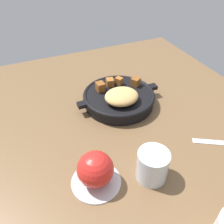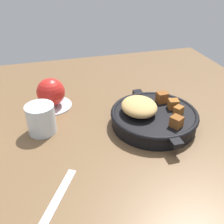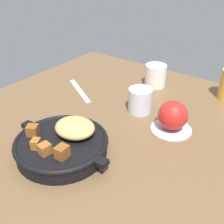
{
  "view_description": "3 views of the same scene",
  "coord_description": "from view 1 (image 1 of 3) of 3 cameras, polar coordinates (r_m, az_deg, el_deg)",
  "views": [
    {
      "loc": [
        20.24,
        43.72,
        44.97
      ],
      "look_at": [
        1.09,
        -0.3,
        6.19
      ],
      "focal_mm": 38.19,
      "sensor_mm": 36.0,
      "label": 1
    },
    {
      "loc": [
        -57.04,
        15.01,
        38.77
      ],
      "look_at": [
        -4.14,
        0.3,
        4.76
      ],
      "focal_mm": 42.65,
      "sensor_mm": 36.0,
      "label": 2
    },
    {
      "loc": [
        33.54,
        -43.94,
        41.5
      ],
      "look_at": [
        0.66,
        1.12,
        7.99
      ],
      "focal_mm": 43.43,
      "sensor_mm": 36.0,
      "label": 3
    }
  ],
  "objects": [
    {
      "name": "cast_iron_skillet",
      "position": [
        0.73,
        1.72,
        3.54
      ],
      "size": [
        26.27,
        21.98,
        7.33
      ],
      "color": "black",
      "rests_on": "ground_plane"
    },
    {
      "name": "saucer_plate",
      "position": [
        0.55,
        -3.81,
        -16.19
      ],
      "size": [
        11.02,
        11.02,
        0.6
      ],
      "primitive_type": "cylinder",
      "color": "#B7BABF",
      "rests_on": "ground_plane"
    },
    {
      "name": "red_apple",
      "position": [
        0.51,
        -4.02,
        -13.48
      ],
      "size": [
        7.84,
        7.84,
        7.84
      ],
      "primitive_type": "sphere",
      "color": "red",
      "rests_on": "saucer_plate"
    },
    {
      "name": "ground_plane",
      "position": [
        0.67,
        0.96,
        -4.85
      ],
      "size": [
        95.45,
        102.81,
        2.4
      ],
      "primitive_type": "cube",
      "color": "brown"
    },
    {
      "name": "water_glass_short",
      "position": [
        0.53,
        9.64,
        -12.49
      ],
      "size": [
        6.94,
        6.94,
        7.28
      ],
      "primitive_type": "cylinder",
      "color": "silver",
      "rests_on": "ground_plane"
    }
  ]
}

